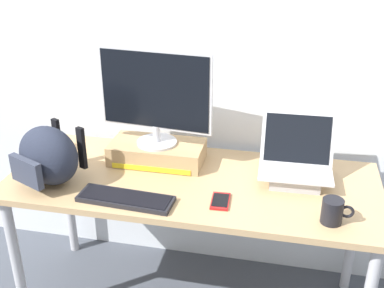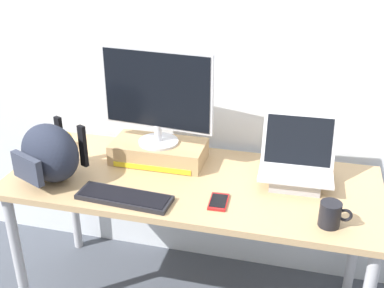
{
  "view_description": "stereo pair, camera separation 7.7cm",
  "coord_description": "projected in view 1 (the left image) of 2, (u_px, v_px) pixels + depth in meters",
  "views": [
    {
      "loc": [
        0.4,
        -1.88,
        1.84
      ],
      "look_at": [
        0.0,
        0.0,
        0.92
      ],
      "focal_mm": 44.96,
      "sensor_mm": 36.0,
      "label": 1
    },
    {
      "loc": [
        0.48,
        -1.86,
        1.84
      ],
      "look_at": [
        0.0,
        0.0,
        0.92
      ],
      "focal_mm": 44.96,
      "sensor_mm": 36.0,
      "label": 2
    }
  ],
  "objects": [
    {
      "name": "back_wall",
      "position": [
        211.0,
        36.0,
        2.36
      ],
      "size": [
        7.0,
        0.1,
        2.6
      ],
      "primitive_type": "cube",
      "color": "silver",
      "rests_on": "ground"
    },
    {
      "name": "desk",
      "position": [
        192.0,
        194.0,
        2.24
      ],
      "size": [
        1.7,
        0.69,
        0.74
      ],
      "color": "tan",
      "rests_on": "ground"
    },
    {
      "name": "toner_box_yellow",
      "position": [
        157.0,
        152.0,
        2.35
      ],
      "size": [
        0.45,
        0.23,
        0.1
      ],
      "color": "tan",
      "rests_on": "desk"
    },
    {
      "name": "desktop_monitor",
      "position": [
        155.0,
        96.0,
        2.22
      ],
      "size": [
        0.55,
        0.19,
        0.46
      ],
      "rotation": [
        0.0,
        0.0,
        -0.1
      ],
      "color": "silver",
      "rests_on": "toner_box_yellow"
    },
    {
      "name": "open_laptop",
      "position": [
        295.0,
        169.0,
        2.17
      ],
      "size": [
        0.33,
        0.26,
        0.3
      ],
      "rotation": [
        0.0,
        0.0,
        0.03
      ],
      "color": "#ADADB2",
      "rests_on": "desk"
    },
    {
      "name": "external_keyboard",
      "position": [
        126.0,
        199.0,
        2.04
      ],
      "size": [
        0.42,
        0.16,
        0.02
      ],
      "rotation": [
        0.0,
        0.0,
        -0.06
      ],
      "color": "black",
      "rests_on": "desk"
    },
    {
      "name": "messenger_backpack",
      "position": [
        48.0,
        156.0,
        2.13
      ],
      "size": [
        0.37,
        0.32,
        0.27
      ],
      "rotation": [
        0.0,
        0.0,
        -0.42
      ],
      "color": "#232838",
      "rests_on": "desk"
    },
    {
      "name": "coffee_mug",
      "position": [
        333.0,
        211.0,
        1.88
      ],
      "size": [
        0.13,
        0.08,
        0.1
      ],
      "color": "black",
      "rests_on": "desk"
    },
    {
      "name": "cell_phone",
      "position": [
        220.0,
        201.0,
        2.03
      ],
      "size": [
        0.08,
        0.13,
        0.01
      ],
      "rotation": [
        0.0,
        0.0,
        0.05
      ],
      "color": "red",
      "rests_on": "desk"
    },
    {
      "name": "plush_toy",
      "position": [
        60.0,
        142.0,
        2.46
      ],
      "size": [
        0.09,
        0.09,
        0.09
      ],
      "color": "gold",
      "rests_on": "desk"
    }
  ]
}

